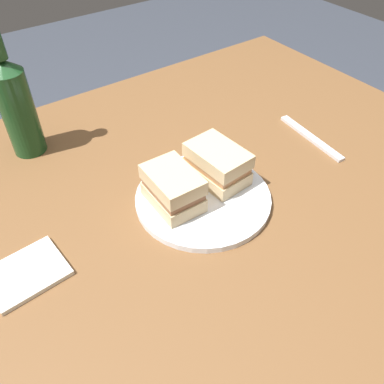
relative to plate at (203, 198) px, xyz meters
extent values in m
plane|color=#333842|center=(0.04, -0.01, -0.75)|extent=(6.00, 6.00, 0.00)
cube|color=brown|center=(0.04, -0.01, -0.38)|extent=(1.29, 0.95, 0.74)
cylinder|color=white|center=(0.00, 0.00, 0.00)|extent=(0.24, 0.24, 0.01)
cube|color=#CCB284|center=(-0.05, -0.02, 0.02)|extent=(0.08, 0.12, 0.03)
cube|color=#B27A4C|center=(-0.05, -0.02, 0.04)|extent=(0.08, 0.11, 0.01)
cube|color=#CCB284|center=(-0.05, -0.02, 0.06)|extent=(0.08, 0.12, 0.03)
cube|color=#CCB284|center=(0.05, -0.02, 0.02)|extent=(0.07, 0.10, 0.03)
cube|color=#8C5B3D|center=(0.05, -0.02, 0.04)|extent=(0.07, 0.10, 0.01)
cube|color=#CCB284|center=(0.05, -0.02, 0.06)|extent=(0.07, 0.10, 0.03)
cube|color=gold|center=(0.02, -0.06, 0.02)|extent=(0.05, 0.04, 0.02)
cube|color=gold|center=(-0.05, -0.06, 0.02)|extent=(0.04, 0.04, 0.02)
cube|color=#AD702D|center=(-0.01, -0.07, 0.02)|extent=(0.03, 0.05, 0.02)
cylinder|color=#19421E|center=(0.20, -0.33, 0.08)|extent=(0.06, 0.06, 0.17)
cone|color=#19421E|center=(0.20, -0.33, 0.18)|extent=(0.06, 0.06, 0.02)
cube|color=silver|center=(0.31, -0.03, 0.00)|extent=(0.12, 0.10, 0.01)
cube|color=silver|center=(-0.30, -0.02, 0.00)|extent=(0.03, 0.18, 0.01)
camera|label=1|loc=(0.32, 0.41, 0.50)|focal=37.65mm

